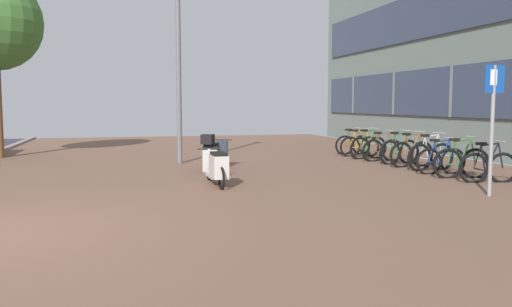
{
  "coord_description": "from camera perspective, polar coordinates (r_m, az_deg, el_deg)",
  "views": [
    {
      "loc": [
        1.7,
        -7.32,
        1.69
      ],
      "look_at": [
        3.65,
        0.09,
        0.96
      ],
      "focal_mm": 36.56,
      "sensor_mm": 36.0,
      "label": 1
    }
  ],
  "objects": [
    {
      "name": "bicycle_rack_01",
      "position": [
        12.74,
        21.56,
        -0.97
      ],
      "size": [
        1.36,
        0.48,
        0.99
      ],
      "color": "black",
      "rests_on": "ground"
    },
    {
      "name": "scooter_mid",
      "position": [
        13.25,
        -4.69,
        0.01
      ],
      "size": [
        0.99,
        1.51,
        0.97
      ],
      "color": "black",
      "rests_on": "ground"
    },
    {
      "name": "ground",
      "position": [
        7.53,
        -16.56,
        -7.93
      ],
      "size": [
        21.0,
        40.0,
        0.13
      ],
      "color": "#251F31"
    },
    {
      "name": "bicycle_rack_02",
      "position": [
        13.31,
        19.56,
        -0.74
      ],
      "size": [
        1.29,
        0.48,
        0.92
      ],
      "color": "black",
      "rests_on": "ground"
    },
    {
      "name": "scooter_near",
      "position": [
        10.77,
        -4.33,
        -1.52
      ],
      "size": [
        0.52,
        1.81,
        0.74
      ],
      "color": "black",
      "rests_on": "ground"
    },
    {
      "name": "parking_sign",
      "position": [
        10.37,
        24.47,
        3.81
      ],
      "size": [
        0.4,
        0.07,
        2.38
      ],
      "color": "gray",
      "rests_on": "ground"
    },
    {
      "name": "bicycle_rack_06",
      "position": [
        15.79,
        13.69,
        0.38
      ],
      "size": [
        1.3,
        0.48,
        0.95
      ],
      "color": "black",
      "rests_on": "ground"
    },
    {
      "name": "bicycle_rack_04",
      "position": [
        14.57,
        16.67,
        -0.05
      ],
      "size": [
        1.39,
        0.48,
        1.0
      ],
      "color": "black",
      "rests_on": "ground"
    },
    {
      "name": "bicycle_rack_05",
      "position": [
        15.22,
        15.41,
        0.2
      ],
      "size": [
        1.37,
        0.48,
        0.99
      ],
      "color": "black",
      "rests_on": "ground"
    },
    {
      "name": "lamp_post",
      "position": [
        14.97,
        -8.49,
        10.68
      ],
      "size": [
        0.2,
        0.52,
        5.5
      ],
      "color": "slate",
      "rests_on": "ground"
    },
    {
      "name": "bicycle_rack_09",
      "position": [
        17.77,
        10.55,
        0.98
      ],
      "size": [
        1.28,
        0.48,
        0.93
      ],
      "color": "black",
      "rests_on": "ground"
    },
    {
      "name": "bicycle_rack_03",
      "position": [
        14.02,
        18.57,
        -0.31
      ],
      "size": [
        1.41,
        0.48,
        1.0
      ],
      "color": "black",
      "rests_on": "ground"
    },
    {
      "name": "bicycle_rack_00",
      "position": [
        12.25,
        24.07,
        -1.37
      ],
      "size": [
        1.31,
        0.48,
        0.94
      ],
      "color": "black",
      "rests_on": "ground"
    },
    {
      "name": "bicycle_rack_07",
      "position": [
        16.39,
        12.2,
        0.64
      ],
      "size": [
        1.33,
        0.48,
        0.99
      ],
      "color": "black",
      "rests_on": "ground"
    },
    {
      "name": "bicycle_rack_08",
      "position": [
        17.07,
        11.28,
        0.8
      ],
      "size": [
        1.33,
        0.48,
        0.95
      ],
      "color": "black",
      "rests_on": "ground"
    }
  ]
}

